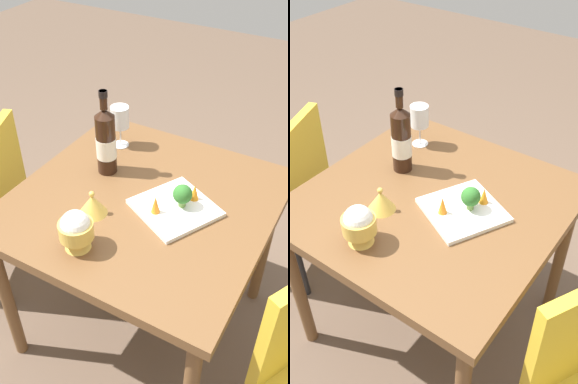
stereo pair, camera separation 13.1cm
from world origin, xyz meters
The scene contains 11 objects.
ground_plane centered at (0.00, 0.00, 0.00)m, with size 8.00×8.00×0.00m, color brown.
dining_table centered at (0.00, 0.00, 0.65)m, with size 0.90×0.90×0.73m.
chair_by_wall centered at (0.11, -0.72, 0.53)m, with size 0.52×0.52×0.85m.
wine_bottle centered at (-0.08, -0.21, 0.87)m, with size 0.08×0.08×0.34m.
wine_glass centered at (-0.26, -0.26, 0.86)m, with size 0.08×0.08×0.18m.
rice_bowl centered at (0.31, -0.06, 0.81)m, with size 0.11×0.11×0.14m.
rice_bowl_lid centered at (0.15, -0.11, 0.77)m, with size 0.10×0.10×0.09m.
serving_plate centered at (0.00, 0.12, 0.74)m, with size 0.34×0.34×0.02m.
broccoli_floret centered at (-0.01, 0.14, 0.80)m, with size 0.07×0.07×0.09m.
carrot_garnish_left centered at (-0.07, 0.16, 0.78)m, with size 0.03×0.03×0.06m.
carrot_garnish_right centered at (0.06, 0.08, 0.78)m, with size 0.03×0.03×0.07m.
Camera 2 is at (0.99, 0.72, 1.74)m, focal length 41.02 mm.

